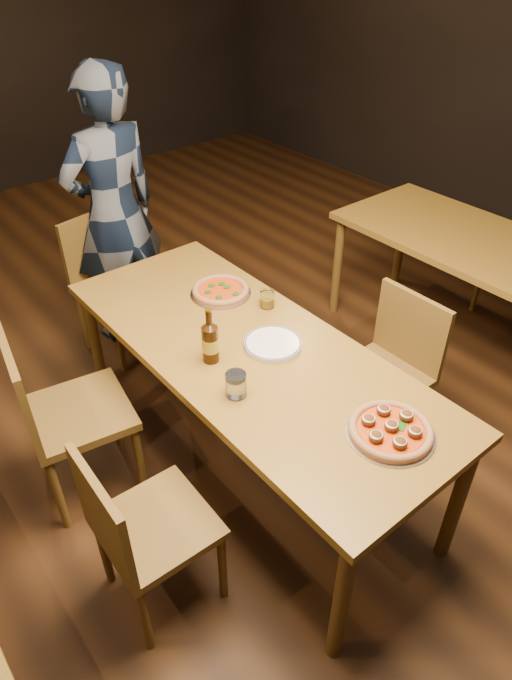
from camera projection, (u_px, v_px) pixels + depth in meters
ground at (250, 462)px, 2.95m from camera, size 9.00×9.00×0.00m
room_shell at (246, 77)px, 1.84m from camera, size 9.00×9.00×9.00m
table_main at (249, 360)px, 2.54m from camera, size 0.80×2.00×0.75m
table_right at (500, 261)px, 3.28m from camera, size 0.80×2.00×0.75m
chair_main_nw at (157, 524)px, 2.14m from camera, size 0.41×0.41×0.86m
chair_main_sw at (78, 412)px, 2.57m from camera, size 0.51×0.51×0.95m
chair_main_e at (380, 376)px, 2.82m from camera, size 0.41×0.41×0.88m
chair_end at (119, 286)px, 3.49m from camera, size 0.50×0.50×0.91m
pizza_meatball at (391, 430)px, 2.07m from camera, size 0.33×0.33×0.06m
pizza_margherita at (221, 291)px, 2.85m from camera, size 0.31×0.31×0.04m
plate_stack at (273, 344)px, 2.50m from camera, size 0.25×0.25×0.02m
beer_bottle at (210, 343)px, 2.38m from camera, size 0.07×0.07×0.25m
water_glass at (236, 384)px, 2.22m from camera, size 0.08×0.08×0.10m
amber_glass at (267, 299)px, 2.74m from camera, size 0.07×0.07×0.09m
diner at (114, 213)px, 3.41m from camera, size 0.65×0.46×1.70m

